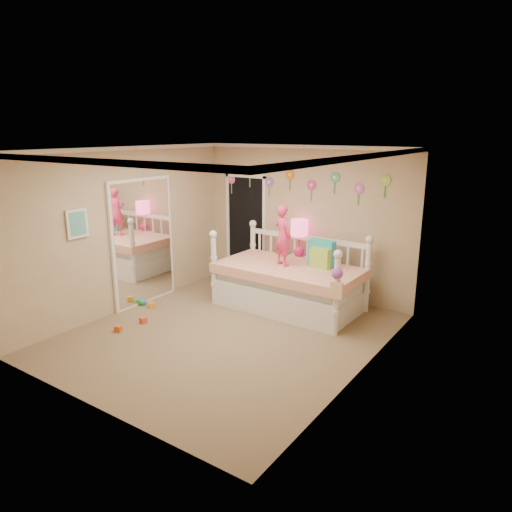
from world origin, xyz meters
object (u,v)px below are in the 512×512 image
Objects in this scene: child at (283,236)px; table_lamp at (299,232)px; nightstand at (298,276)px; daybed at (289,270)px.

child reaches higher than table_lamp.
child is 1.41× the size of nightstand.
table_lamp reaches higher than nightstand.
child is at bearing -84.26° from table_lamp.
nightstand is at bearing -63.56° from child.
nightstand is at bearing 106.41° from daybed.
daybed is 2.41× the size of child.
child is (-0.11, -0.02, 0.56)m from daybed.
child is at bearing -87.68° from nightstand.
daybed is 0.72m from nightstand.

